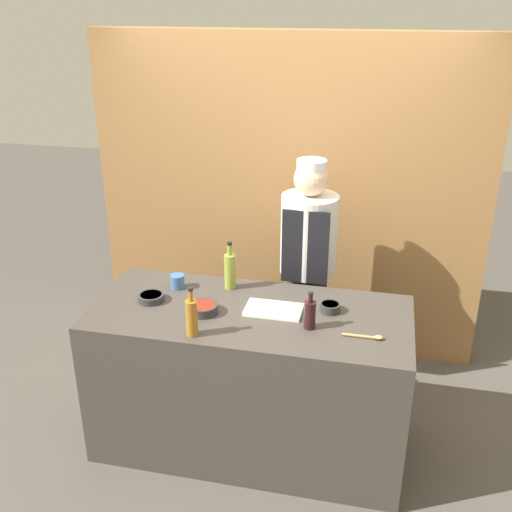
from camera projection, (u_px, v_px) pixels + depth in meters
The scene contains 13 objects.
ground_plane at pixel (250, 439), 3.83m from camera, with size 14.00×14.00×0.00m, color #4C4742.
cabinet_wall at pixel (288, 200), 4.48m from camera, with size 2.90×0.18×2.40m.
counter at pixel (250, 379), 3.64m from camera, with size 1.85×0.81×0.93m.
sauce_bowl_purple at pixel (151, 297), 3.57m from camera, with size 0.16×0.16×0.04m.
sauce_bowl_red at pixel (203, 308), 3.43m from camera, with size 0.17×0.17×0.05m.
sauce_bowl_white at pixel (330, 307), 3.45m from camera, with size 0.12×0.12×0.05m.
cutting_board at pixel (274, 310), 3.45m from camera, with size 0.33×0.20×0.02m.
bottle_oil at pixel (230, 270), 3.68m from camera, with size 0.07×0.07×0.31m.
bottle_wine at pixel (310, 314), 3.25m from camera, with size 0.07×0.07×0.22m.
bottle_amber at pixel (192, 317), 3.17m from camera, with size 0.06×0.06×0.28m.
cup_blue at pixel (178, 281), 3.71m from camera, with size 0.09×0.09×0.09m.
wooden_spoon at pixel (367, 336), 3.18m from camera, with size 0.22×0.04×0.02m.
chef_center at pixel (308, 268), 4.10m from camera, with size 0.38×0.38×1.65m.
Camera 1 is at (0.70, -2.95, 2.62)m, focal length 42.00 mm.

